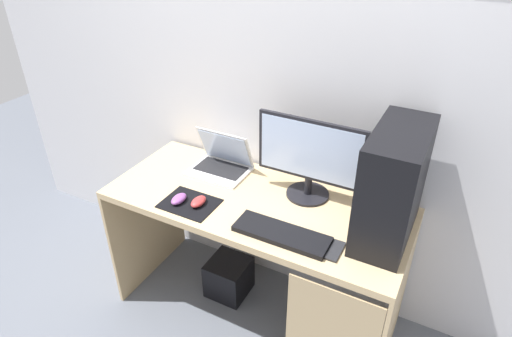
{
  "coord_description": "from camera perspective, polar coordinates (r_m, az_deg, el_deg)",
  "views": [
    {
      "loc": [
        0.8,
        -1.52,
        1.99
      ],
      "look_at": [
        0.0,
        0.0,
        0.95
      ],
      "focal_mm": 30.67,
      "sensor_mm": 36.0,
      "label": 1
    }
  ],
  "objects": [
    {
      "name": "laptop",
      "position": [
        2.33,
        -4.54,
        0.8
      ],
      "size": [
        0.31,
        0.23,
        0.22
      ],
      "color": "white",
      "rests_on": "desk"
    },
    {
      "name": "mouse_right",
      "position": [
        2.11,
        -10.04,
        -3.92
      ],
      "size": [
        0.06,
        0.1,
        0.03
      ],
      "primitive_type": "ellipsoid",
      "color": "#8C4C99",
      "rests_on": "mousepad"
    },
    {
      "name": "desk",
      "position": [
        2.19,
        0.31,
        -7.77
      ],
      "size": [
        1.47,
        0.62,
        0.77
      ],
      "color": "tan",
      "rests_on": "ground_plane"
    },
    {
      "name": "keyboard",
      "position": [
        1.9,
        3.35,
        -8.51
      ],
      "size": [
        0.42,
        0.14,
        0.02
      ],
      "primitive_type": "cube",
      "color": "black",
      "rests_on": "desk"
    },
    {
      "name": "monitor",
      "position": [
        2.04,
        7.01,
        1.38
      ],
      "size": [
        0.52,
        0.21,
        0.41
      ],
      "color": "black",
      "rests_on": "desk"
    },
    {
      "name": "mouse_left",
      "position": [
        2.08,
        -7.52,
        -4.3
      ],
      "size": [
        0.06,
        0.1,
        0.03
      ],
      "primitive_type": "ellipsoid",
      "color": "#B23333",
      "rests_on": "mousepad"
    },
    {
      "name": "cell_phone",
      "position": [
        1.85,
        10.03,
        -10.43
      ],
      "size": [
        0.07,
        0.13,
        0.01
      ],
      "primitive_type": "cube",
      "color": "#232326",
      "rests_on": "desk"
    },
    {
      "name": "wall_back",
      "position": [
        2.15,
        4.5,
        12.5
      ],
      "size": [
        4.0,
        0.05,
        2.6
      ],
      "color": "silver",
      "rests_on": "ground_plane"
    },
    {
      "name": "pc_tower",
      "position": [
        1.86,
        17.43,
        -2.1
      ],
      "size": [
        0.21,
        0.46,
        0.49
      ],
      "primitive_type": "cube",
      "color": "black",
      "rests_on": "desk"
    },
    {
      "name": "mousepad",
      "position": [
        2.11,
        -8.65,
        -4.53
      ],
      "size": [
        0.26,
        0.2,
        0.0
      ],
      "primitive_type": "cube",
      "color": "black",
      "rests_on": "desk"
    },
    {
      "name": "ground_plane",
      "position": [
        2.63,
        0.0,
        -17.87
      ],
      "size": [
        8.0,
        8.0,
        0.0
      ],
      "primitive_type": "plane",
      "color": "slate"
    },
    {
      "name": "subwoofer",
      "position": [
        2.65,
        -3.56,
        -13.92
      ],
      "size": [
        0.23,
        0.23,
        0.23
      ],
      "primitive_type": "cube",
      "color": "black",
      "rests_on": "ground_plane"
    }
  ]
}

